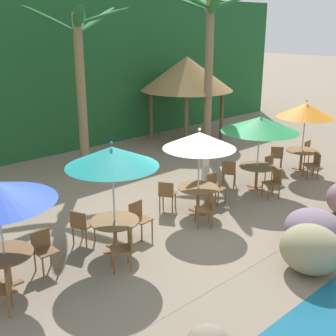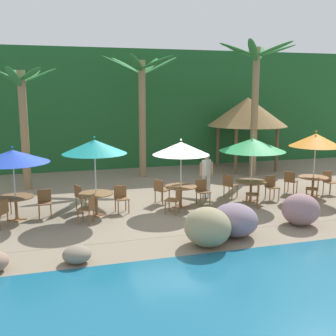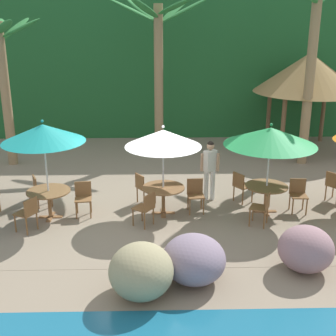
% 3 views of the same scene
% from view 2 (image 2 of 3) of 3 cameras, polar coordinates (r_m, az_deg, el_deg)
% --- Properties ---
extents(ground_plane, '(120.00, 120.00, 0.00)m').
position_cam_2_polar(ground_plane, '(14.21, -0.15, -5.64)').
color(ground_plane, gray).
extents(terrace_deck, '(18.00, 5.20, 0.01)m').
position_cam_2_polar(terrace_deck, '(14.21, -0.15, -5.63)').
color(terrace_deck, gray).
rests_on(terrace_deck, ground).
extents(foliage_backdrop, '(28.00, 2.40, 6.00)m').
position_cam_2_polar(foliage_backdrop, '(22.45, -6.64, 8.04)').
color(foliage_backdrop, '#1E5628').
rests_on(foliage_backdrop, ground).
extents(rock_seawall, '(15.09, 2.91, 1.01)m').
position_cam_2_polar(rock_seawall, '(11.41, 5.91, -7.67)').
color(rock_seawall, gray).
rests_on(rock_seawall, ground).
extents(umbrella_blue, '(2.19, 2.19, 2.31)m').
position_cam_2_polar(umbrella_blue, '(13.48, -20.42, 1.50)').
color(umbrella_blue, silver).
rests_on(umbrella_blue, ground).
extents(dining_table_blue, '(1.10, 1.10, 0.74)m').
position_cam_2_polar(dining_table_blue, '(13.75, -20.05, -4.20)').
color(dining_table_blue, brown).
rests_on(dining_table_blue, ground).
extents(chair_blue_seaward, '(0.42, 0.43, 0.87)m').
position_cam_2_polar(chair_blue_seaward, '(13.82, -16.47, -4.35)').
color(chair_blue_seaward, brown).
rests_on(chair_blue_seaward, ground).
extents(chair_blue_inland, '(0.59, 0.58, 0.87)m').
position_cam_2_polar(chair_blue_inland, '(14.47, -21.97, -4.03)').
color(chair_blue_inland, brown).
rests_on(chair_blue_inland, ground).
extents(chair_blue_left, '(0.59, 0.58, 0.87)m').
position_cam_2_polar(chair_blue_left, '(13.07, -21.86, -5.54)').
color(chair_blue_left, brown).
rests_on(chair_blue_left, ground).
extents(umbrella_teal, '(2.02, 2.02, 2.56)m').
position_cam_2_polar(umbrella_teal, '(13.26, -9.99, 2.87)').
color(umbrella_teal, silver).
rests_on(umbrella_teal, ground).
extents(dining_table_teal, '(1.10, 1.10, 0.74)m').
position_cam_2_polar(dining_table_teal, '(13.56, -9.77, -3.90)').
color(dining_table_teal, brown).
rests_on(dining_table_teal, ground).
extents(chair_teal_seaward, '(0.46, 0.47, 0.87)m').
position_cam_2_polar(chair_teal_seaward, '(13.87, -6.41, -3.92)').
color(chair_teal_seaward, brown).
rests_on(chair_teal_seaward, ground).
extents(chair_teal_inland, '(0.56, 0.55, 0.87)m').
position_cam_2_polar(chair_teal_inland, '(14.27, -11.79, -3.67)').
color(chair_teal_inland, brown).
rests_on(chair_teal_inland, ground).
extents(chair_teal_left, '(0.58, 0.57, 0.87)m').
position_cam_2_polar(chair_teal_left, '(12.80, -10.78, -5.28)').
color(chair_teal_left, brown).
rests_on(chair_teal_left, ground).
extents(umbrella_white, '(1.93, 1.93, 2.37)m').
position_cam_2_polar(umbrella_white, '(14.06, 1.78, 2.68)').
color(umbrella_white, silver).
rests_on(umbrella_white, ground).
extents(dining_table_white, '(1.10, 1.10, 0.74)m').
position_cam_2_polar(dining_table_white, '(14.33, 1.75, -2.97)').
color(dining_table_white, brown).
rests_on(dining_table_white, ground).
extents(chair_white_seaward, '(0.45, 0.45, 0.87)m').
position_cam_2_polar(chair_white_seaward, '(14.76, 4.68, -3.00)').
color(chair_white_seaward, brown).
rests_on(chair_white_seaward, ground).
extents(chair_white_inland, '(0.59, 0.58, 0.87)m').
position_cam_2_polar(chair_white_inland, '(14.82, -1.03, -2.91)').
color(chair_white_inland, brown).
rests_on(chair_white_inland, ground).
extents(chair_white_left, '(0.59, 0.59, 0.87)m').
position_cam_2_polar(chair_white_left, '(13.54, 0.97, -4.21)').
color(chair_white_left, brown).
rests_on(chair_white_left, ground).
extents(umbrella_green, '(2.34, 2.34, 2.40)m').
position_cam_2_polar(umbrella_green, '(15.14, 11.45, 3.11)').
color(umbrella_green, silver).
rests_on(umbrella_green, ground).
extents(dining_table_green, '(1.10, 1.10, 0.74)m').
position_cam_2_polar(dining_table_green, '(15.39, 11.25, -2.22)').
color(dining_table_green, brown).
rests_on(dining_table_green, ground).
extents(chair_green_seaward, '(0.44, 0.45, 0.87)m').
position_cam_2_polar(chair_green_seaward, '(15.85, 13.90, -2.33)').
color(chair_green_seaward, brown).
rests_on(chair_green_seaward, ground).
extents(chair_green_inland, '(0.59, 0.59, 0.87)m').
position_cam_2_polar(chair_green_inland, '(15.75, 8.38, -2.21)').
color(chair_green_inland, brown).
rests_on(chair_green_inland, ground).
extents(chair_green_left, '(0.56, 0.56, 0.87)m').
position_cam_2_polar(chair_green_left, '(14.59, 11.78, -3.35)').
color(chair_green_left, brown).
rests_on(chair_green_left, ground).
extents(umbrella_orange, '(1.94, 1.94, 2.49)m').
position_cam_2_polar(umbrella_orange, '(16.52, 19.50, 3.61)').
color(umbrella_orange, silver).
rests_on(umbrella_orange, ground).
extents(dining_table_orange, '(1.10, 1.10, 0.74)m').
position_cam_2_polar(dining_table_orange, '(16.76, 19.18, -1.57)').
color(dining_table_orange, brown).
rests_on(dining_table_orange, ground).
extents(chair_orange_seaward, '(0.46, 0.46, 0.87)m').
position_cam_2_polar(chair_orange_seaward, '(17.40, 21.10, -1.60)').
color(chair_orange_seaward, brown).
rests_on(chair_orange_seaward, ground).
extents(chair_orange_inland, '(0.59, 0.59, 0.87)m').
position_cam_2_polar(chair_orange_inland, '(16.96, 16.34, -1.61)').
color(chair_orange_inland, brown).
rests_on(chair_orange_inland, ground).
extents(chair_orange_left, '(0.59, 0.59, 0.87)m').
position_cam_2_polar(chair_orange_left, '(15.95, 19.36, -2.55)').
color(chair_orange_left, brown).
rests_on(chair_orange_left, ground).
extents(palm_tree_nearest, '(2.65, 2.72, 4.87)m').
position_cam_2_polar(palm_tree_nearest, '(17.58, -19.22, 8.06)').
color(palm_tree_nearest, olive).
rests_on(palm_tree_nearest, ground).
extents(palm_tree_second, '(3.58, 3.19, 5.52)m').
position_cam_2_polar(palm_tree_second, '(19.21, -3.56, 10.02)').
color(palm_tree_second, olive).
rests_on(palm_tree_second, ground).
extents(palm_tree_third, '(3.69, 3.52, 6.10)m').
position_cam_2_polar(palm_tree_third, '(19.69, 11.86, 10.92)').
color(palm_tree_third, olive).
rests_on(palm_tree_third, ground).
extents(palapa_hut, '(3.98, 3.98, 3.62)m').
position_cam_2_polar(palapa_hut, '(21.48, 10.78, 7.52)').
color(palapa_hut, brown).
rests_on(palapa_hut, ground).
extents(waiter_in_white, '(0.52, 0.36, 1.70)m').
position_cam_2_polar(waiter_in_white, '(15.53, 5.25, -0.54)').
color(waiter_in_white, white).
rests_on(waiter_in_white, ground).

